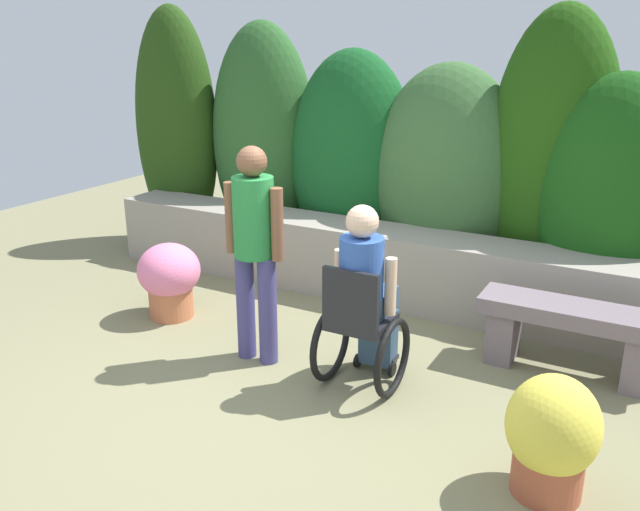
# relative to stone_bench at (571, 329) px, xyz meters

# --- Properties ---
(ground_plane) EXTENTS (12.25, 12.25, 0.00)m
(ground_plane) POSITION_rel_stone_bench_xyz_m (-1.70, -1.38, -0.35)
(ground_plane) COLOR #7B7855
(stone_retaining_wall) EXTENTS (6.06, 0.55, 0.68)m
(stone_retaining_wall) POSITION_rel_stone_bench_xyz_m (-1.70, 0.68, -0.01)
(stone_retaining_wall) COLOR gray
(stone_retaining_wall) RESTS_ON ground
(hedge_backdrop) EXTENTS (7.00, 1.13, 2.69)m
(hedge_backdrop) POSITION_rel_stone_bench_xyz_m (-1.73, 1.36, 0.84)
(hedge_backdrop) COLOR #244513
(hedge_backdrop) RESTS_ON ground
(stone_bench) EXTENTS (1.31, 0.39, 0.53)m
(stone_bench) POSITION_rel_stone_bench_xyz_m (0.00, 0.00, 0.00)
(stone_bench) COLOR slate
(stone_bench) RESTS_ON ground
(person_in_wheelchair) EXTENTS (0.53, 0.66, 1.33)m
(person_in_wheelchair) POSITION_rel_stone_bench_xyz_m (-1.25, -0.88, 0.28)
(person_in_wheelchair) COLOR black
(person_in_wheelchair) RESTS_ON ground
(person_standing_companion) EXTENTS (0.49, 0.30, 1.64)m
(person_standing_companion) POSITION_rel_stone_bench_xyz_m (-2.12, -0.92, 0.60)
(person_standing_companion) COLOR #433F7A
(person_standing_companion) RESTS_ON ground
(flower_pot_purple_near) EXTENTS (0.54, 0.54, 0.67)m
(flower_pot_purple_near) POSITION_rel_stone_bench_xyz_m (-3.24, -0.61, 0.02)
(flower_pot_purple_near) COLOR #BF6944
(flower_pot_purple_near) RESTS_ON ground
(flower_pot_terracotta_by_wall) EXTENTS (0.50, 0.50, 0.70)m
(flower_pot_terracotta_by_wall) POSITION_rel_stone_bench_xyz_m (0.14, -1.47, 0.01)
(flower_pot_terracotta_by_wall) COLOR #A85035
(flower_pot_terracotta_by_wall) RESTS_ON ground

